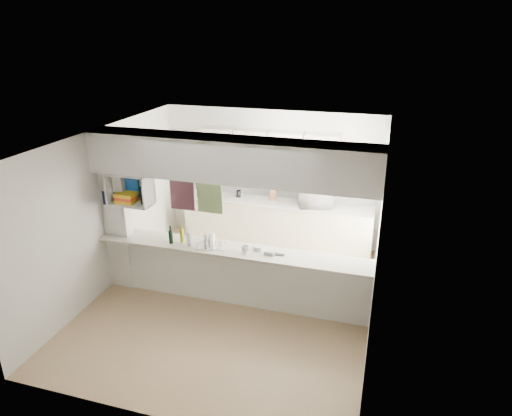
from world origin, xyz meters
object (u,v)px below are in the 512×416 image
at_px(microwave, 315,197).
at_px(bowl, 316,188).
at_px(dish_rack, 212,241).
at_px(wine_bottles, 181,237).

xyz_separation_m(microwave, bowl, (0.00, -0.02, 0.20)).
xyz_separation_m(dish_rack, wine_bottles, (-0.48, -0.06, 0.03)).
distance_m(bowl, dish_rack, 2.42).
height_order(dish_rack, wine_bottles, wine_bottles).
distance_m(microwave, dish_rack, 2.42).
distance_m(dish_rack, wine_bottles, 0.49).
relative_size(microwave, bowl, 2.34).
bearing_deg(bowl, microwave, 103.75).
bearing_deg(wine_bottles, microwave, 51.75).
height_order(microwave, dish_rack, microwave).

